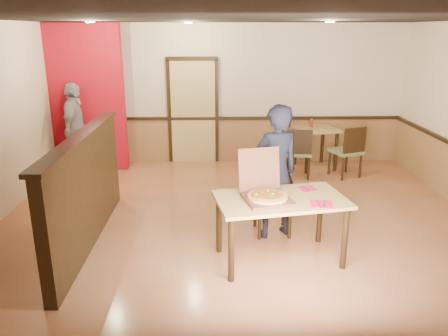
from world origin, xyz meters
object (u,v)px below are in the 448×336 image
(passerby, at_px, (75,129))
(condiment, at_px, (311,123))
(side_table, at_px, (316,137))
(side_chair_left, at_px, (298,151))
(main_table, at_px, (281,207))
(diner, at_px, (276,172))
(side_chair_right, at_px, (349,150))
(pizza_box, at_px, (266,193))
(diner_chair, at_px, (272,193))

(passerby, bearing_deg, condiment, -88.20)
(side_table, xyz_separation_m, passerby, (-4.65, -0.24, 0.24))
(side_chair_left, relative_size, condiment, 5.73)
(main_table, relative_size, diner, 0.91)
(side_chair_right, bearing_deg, pizza_box, 36.72)
(side_chair_left, bearing_deg, pizza_box, 79.82)
(side_table, distance_m, condiment, 0.29)
(main_table, relative_size, condiment, 9.78)
(main_table, xyz_separation_m, diner_chair, (0.01, 0.83, -0.15))
(diner_chair, distance_m, passerby, 4.31)
(main_table, distance_m, diner_chair, 0.84)
(side_table, bearing_deg, side_chair_right, -52.34)
(passerby, bearing_deg, diner, -130.95)
(diner, bearing_deg, main_table, 67.65)
(side_chair_right, height_order, pizza_box, pizza_box)
(side_chair_left, bearing_deg, condiment, -110.64)
(pizza_box, bearing_deg, condiment, 56.92)
(passerby, distance_m, condiment, 4.56)
(side_table, xyz_separation_m, condiment, (-0.10, 0.06, 0.26))
(passerby, bearing_deg, side_chair_right, -96.23)
(passerby, height_order, condiment, passerby)
(main_table, distance_m, side_chair_left, 3.17)
(side_chair_left, bearing_deg, main_table, 82.79)
(side_table, distance_m, pizza_box, 3.99)
(side_chair_right, relative_size, side_table, 1.10)
(side_chair_right, distance_m, side_table, 0.79)
(side_chair_right, height_order, side_table, side_chair_right)
(diner_chair, height_order, pizza_box, pizza_box)
(pizza_box, bearing_deg, side_table, 55.29)
(passerby, bearing_deg, diner_chair, -129.53)
(side_table, bearing_deg, main_table, -108.68)
(side_chair_right, height_order, condiment, side_chair_right)
(main_table, relative_size, side_chair_left, 1.71)
(diner_chair, height_order, passerby, passerby)
(side_chair_left, xyz_separation_m, side_table, (0.46, 0.62, 0.11))
(side_table, distance_m, passerby, 4.66)
(diner_chair, bearing_deg, side_table, 63.55)
(main_table, bearing_deg, passerby, 124.04)
(diner_chair, bearing_deg, condiment, 65.65)
(condiment, bearing_deg, main_table, -107.04)
(pizza_box, bearing_deg, passerby, 119.10)
(diner, height_order, passerby, diner)
(side_table, relative_size, pizza_box, 1.28)
(main_table, height_order, side_chair_left, side_chair_left)
(side_chair_left, bearing_deg, diner, 79.52)
(diner, bearing_deg, side_chair_left, -127.81)
(passerby, bearing_deg, pizza_box, -139.18)
(diner_chair, xyz_separation_m, passerby, (-3.41, 2.62, 0.33))
(side_table, bearing_deg, side_chair_left, -126.50)
(condiment, bearing_deg, passerby, -176.22)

